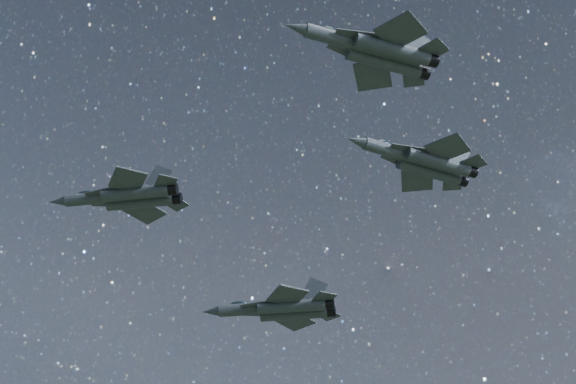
{
  "coord_description": "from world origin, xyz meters",
  "views": [
    {
      "loc": [
        -5.58,
        -66.3,
        97.89
      ],
      "look_at": [
        0.15,
        2.15,
        147.43
      ],
      "focal_mm": 50.0,
      "sensor_mm": 36.0,
      "label": 1
    }
  ],
  "objects": [
    {
      "name": "jet_left",
      "position": [
        1.11,
        23.04,
        144.54
      ],
      "size": [
        17.79,
        12.18,
        4.47
      ],
      "rotation": [
        0.0,
        0.0,
        -0.22
      ],
      "color": "#2E353A"
    },
    {
      "name": "jet_lead",
      "position": [
        -17.04,
        5.39,
        148.11
      ],
      "size": [
        15.56,
        10.61,
        3.91
      ],
      "rotation": [
        0.0,
        0.0,
        -0.24
      ],
      "color": "#2E353A"
    },
    {
      "name": "jet_slot",
      "position": [
        13.42,
        -3.7,
        147.81
      ],
      "size": [
        14.98,
        10.02,
        3.79
      ],
      "rotation": [
        0.0,
        0.0,
        0.33
      ],
      "color": "#2E353A"
    },
    {
      "name": "jet_right",
      "position": [
        6.58,
        -16.05,
        150.46
      ],
      "size": [
        15.2,
        10.31,
        3.82
      ],
      "rotation": [
        0.0,
        0.0,
        0.26
      ],
      "color": "#2E353A"
    }
  ]
}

